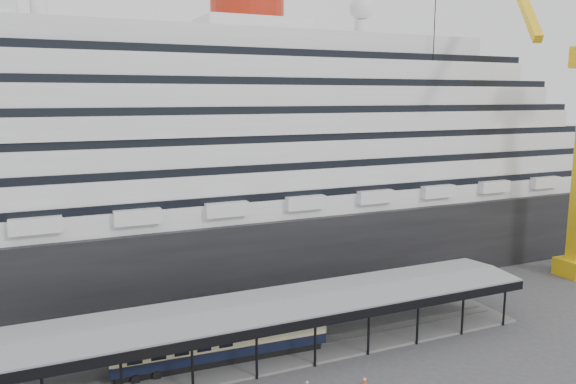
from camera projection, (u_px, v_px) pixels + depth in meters
name	position (u px, v px, depth m)	size (l,w,h in m)	color
ground	(291.00, 377.00, 50.18)	(200.00, 200.00, 0.00)	#3D3D40
cruise_ship	(194.00, 144.00, 75.89)	(130.00, 30.00, 43.90)	black
platform_canopy	(269.00, 331.00, 54.28)	(56.00, 9.18, 5.30)	slate
pullman_carriage	(222.00, 339.00, 52.32)	(20.46, 3.56, 19.99)	black
traffic_cone_mid	(365.00, 380.00, 48.75)	(0.53, 0.53, 0.82)	#FA390D
traffic_cone_right	(307.00, 383.00, 48.36)	(0.38, 0.38, 0.72)	#E4520C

